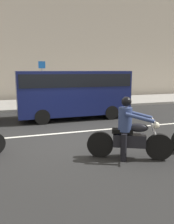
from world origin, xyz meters
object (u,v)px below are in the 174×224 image
(parked_van_navy, at_px, (73,91))
(pedestrian_bystander, at_px, (78,88))
(motorcycle_with_rider_denim_blue, at_px, (129,134))
(street_sign_post, at_px, (42,78))

(parked_van_navy, xyz_separation_m, pedestrian_bystander, (1.36, 3.84, -0.15))
(motorcycle_with_rider_denim_blue, xyz_separation_m, street_sign_post, (-0.80, 10.13, 1.11))
(parked_van_navy, bearing_deg, pedestrian_bystander, 70.56)
(parked_van_navy, height_order, street_sign_post, street_sign_post)
(motorcycle_with_rider_denim_blue, xyz_separation_m, parked_van_navy, (-0.02, 5.36, 0.63))
(motorcycle_with_rider_denim_blue, bearing_deg, pedestrian_bystander, 81.77)
(parked_van_navy, relative_size, pedestrian_bystander, 2.99)
(motorcycle_with_rider_denim_blue, relative_size, street_sign_post, 0.74)
(street_sign_post, bearing_deg, parked_van_navy, -80.72)
(motorcycle_with_rider_denim_blue, distance_m, parked_van_navy, 5.40)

